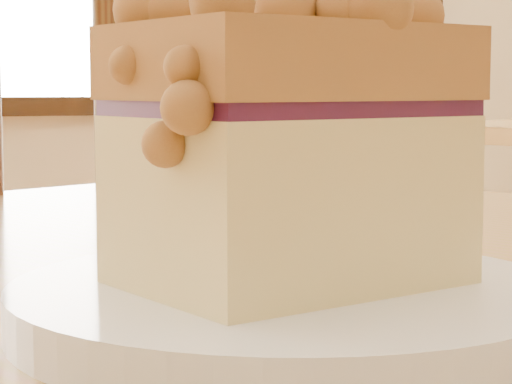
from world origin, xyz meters
TOP-DOWN VIEW (x-y plane):
  - entry_door at (2.30, 3.98)m, footprint 1.08×0.06m
  - plate at (0.10, 0.08)m, footprint 0.21×0.21m
  - cake_slice at (0.10, 0.08)m, footprint 0.14×0.11m

SIDE VIEW (x-z plane):
  - plate at x=0.10m, z-range 0.75..0.77m
  - cake_slice at x=0.10m, z-range 0.77..0.88m
  - entry_door at x=2.30m, z-range 0.05..2.34m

